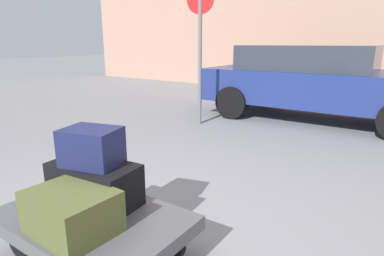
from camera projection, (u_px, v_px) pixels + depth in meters
luggage_cart at (93, 224)px, 2.23m from camera, size 1.29×0.85×0.34m
duffel_bag_black_rear_left at (95, 184)px, 2.34m from camera, size 0.67×0.40×0.30m
suitcase_olive_front_left at (72, 212)px, 1.99m from camera, size 0.53×0.42×0.27m
duffel_bag_navy_topmost_pile at (92, 147)px, 2.27m from camera, size 0.44×0.38×0.26m
parked_car at (316, 80)px, 6.29m from camera, size 4.32×1.97×1.42m
no_parking_sign at (200, 40)px, 5.71m from camera, size 0.50×0.11×2.44m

